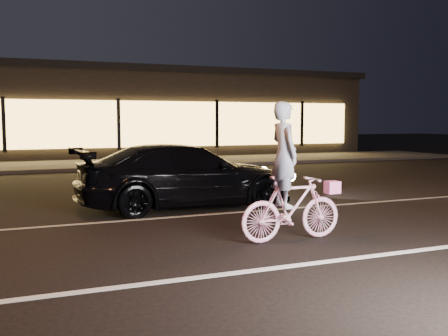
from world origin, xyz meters
name	(u,v)px	position (x,y,z in m)	size (l,w,h in m)	color
ground	(288,235)	(0.00, 0.00, 0.00)	(90.00, 90.00, 0.00)	black
lane_stripe_near	(345,259)	(0.00, -1.50, 0.00)	(60.00, 0.12, 0.01)	silver
lane_stripe_far	(237,212)	(0.00, 2.00, 0.00)	(60.00, 0.10, 0.01)	gray
sidewalk	(127,163)	(0.00, 13.00, 0.06)	(30.00, 4.00, 0.12)	#383533
storefront	(104,113)	(0.00, 18.97, 2.15)	(25.40, 8.42, 4.20)	black
cyclist	(290,192)	(-0.18, -0.36, 0.73)	(1.62, 0.56, 2.04)	#FC4D90
sedan	(186,176)	(-0.71, 2.98, 0.65)	(4.52, 2.01, 1.29)	black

